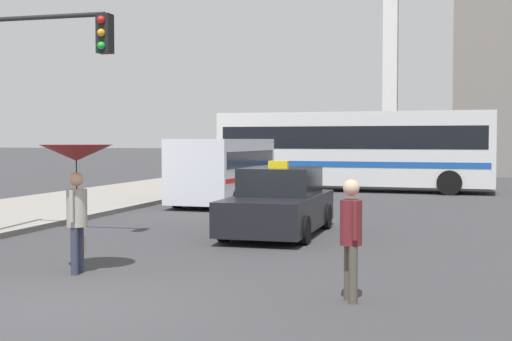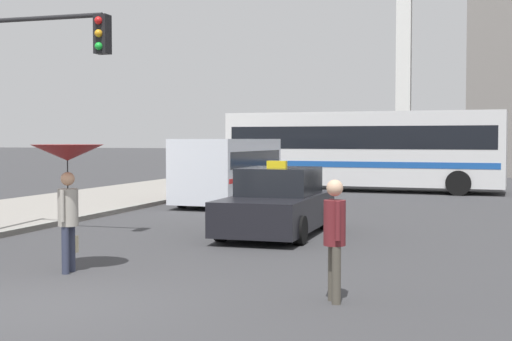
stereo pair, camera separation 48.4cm
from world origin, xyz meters
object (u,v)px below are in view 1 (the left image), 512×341
at_px(taxi, 279,204).
at_px(pedestrian_with_umbrella, 76,168).
at_px(ambulance_van, 223,168).
at_px(city_bus, 354,147).
at_px(pedestrian_man, 351,231).
at_px(traffic_light, 36,76).

relative_size(taxi, pedestrian_with_umbrella, 2.06).
distance_m(ambulance_van, city_bus, 8.17).
relative_size(city_bus, pedestrian_man, 7.04).
xyz_separation_m(ambulance_van, pedestrian_with_umbrella, (1.52, -12.15, 0.50)).
bearing_deg(taxi, ambulance_van, -62.33).
xyz_separation_m(ambulance_van, city_bus, (3.31, 7.45, 0.61)).
height_order(pedestrian_with_umbrella, pedestrian_man, pedestrian_with_umbrella).
height_order(ambulance_van, pedestrian_with_umbrella, ambulance_van).
bearing_deg(taxi, city_bus, -89.11).
xyz_separation_m(city_bus, pedestrian_man, (2.70, -20.41, -0.87)).
bearing_deg(city_bus, ambulance_van, -20.58).
xyz_separation_m(city_bus, traffic_light, (-4.48, -16.48, 1.66)).
bearing_deg(pedestrian_with_umbrella, city_bus, -11.24).
bearing_deg(ambulance_van, taxi, 120.03).
bearing_deg(traffic_light, ambulance_van, 82.63).
distance_m(taxi, traffic_light, 5.93).
relative_size(ambulance_van, pedestrian_with_umbrella, 2.52).
relative_size(ambulance_van, traffic_light, 1.04).
relative_size(taxi, city_bus, 0.37).
bearing_deg(pedestrian_man, ambulance_van, -179.28).
bearing_deg(ambulance_van, traffic_light, 84.98).
xyz_separation_m(taxi, ambulance_van, (-3.53, 6.73, 0.52)).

